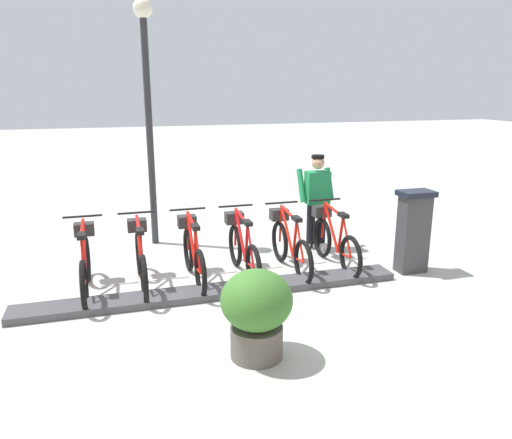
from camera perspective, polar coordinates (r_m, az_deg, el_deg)
name	(u,v)px	position (r m, az deg, el deg)	size (l,w,h in m)	color
ground_plane	(216,295)	(6.98, -4.63, -8.63)	(60.00, 60.00, 0.00)	#B7BBB3
dock_rail_base	(216,292)	(6.96, -4.63, -8.26)	(0.44, 5.31, 0.10)	#47474C
payment_kiosk	(413,230)	(7.98, 17.58, -1.16)	(0.36, 0.52, 1.28)	#38383D
bike_docked_0	(334,240)	(8.01, 8.90, -2.33)	(1.72, 0.54, 1.02)	black
bike_docked_1	(289,244)	(7.73, 3.84, -2.83)	(1.72, 0.54, 1.02)	black
bike_docked_2	(242,248)	(7.51, -1.56, -3.34)	(1.72, 0.54, 1.02)	black
bike_docked_3	(193,253)	(7.36, -7.24, -3.84)	(1.72, 0.54, 1.02)	black
bike_docked_4	(141,258)	(7.29, -13.09, -4.31)	(1.72, 0.54, 1.02)	black
bike_docked_5	(85,263)	(7.30, -19.00, -4.75)	(1.72, 0.54, 1.02)	black
worker_near_rack	(317,198)	(8.73, 6.99, 2.44)	(0.47, 0.63, 1.66)	white
lamp_post	(147,91)	(8.93, -12.37, 14.23)	(0.32, 0.32, 4.18)	#2D2D33
planter_bush	(257,310)	(5.28, 0.07, -10.29)	(0.76, 0.76, 0.97)	#59544C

